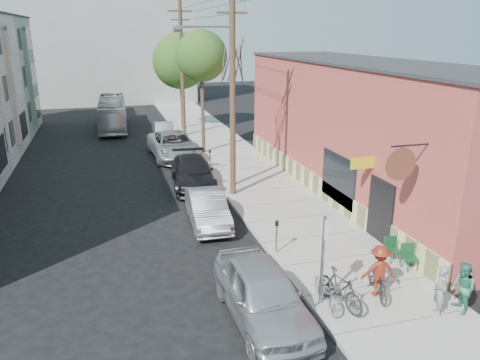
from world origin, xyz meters
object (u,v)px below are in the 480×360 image
object	(u,v)px
patio_chair_a	(410,257)
patron_green	(463,288)
car_1	(207,209)
car_3	(174,145)
car_4	(164,132)
parking_meter_near	(277,231)
car_2	(192,172)
parking_meter_far	(210,157)
tree_bare	(232,132)
patio_chair_b	(393,250)
patron_grey	(440,290)
bus	(112,113)
tree_leafy_mid	(201,56)
parked_bike_a	(340,289)
sign_post	(323,252)
cyclist	(379,271)
tree_leafy_far	(180,61)
car_0	(263,294)
utility_pole_near	(231,88)
parked_bike_b	(327,291)

from	to	relation	value
patio_chair_a	patron_green	xyz separation A→B (m)	(-0.15, -2.62, 0.33)
car_1	car_3	size ratio (longest dim) A/B	0.71
car_4	parking_meter_near	bearing A→B (deg)	-81.75
car_2	parking_meter_far	bearing A→B (deg)	60.91
car_3	patron_green	bearing A→B (deg)	-77.92
tree_bare	patio_chair_b	bearing A→B (deg)	-72.36
patron_grey	bus	bearing A→B (deg)	-144.25
tree_leafy_mid	car_1	size ratio (longest dim) A/B	1.85
parked_bike_a	car_3	distance (m)	19.07
sign_post	parking_meter_near	size ratio (longest dim) A/B	2.26
cyclist	parked_bike_a	size ratio (longest dim) A/B	0.88
cyclist	tree_leafy_far	bearing A→B (deg)	-76.73
car_3	car_1	bearing A→B (deg)	-93.97
parking_meter_near	car_0	xyz separation A→B (m)	(-1.77, -3.67, -0.15)
car_0	car_1	bearing A→B (deg)	88.68
tree_leafy_mid	patron_green	world-z (taller)	tree_leafy_mid
parking_meter_near	utility_pole_near	world-z (taller)	utility_pole_near
car_0	car_3	size ratio (longest dim) A/B	0.81
patio_chair_a	patio_chair_b	distance (m)	0.70
cyclist	car_4	bearing A→B (deg)	-71.61
parking_meter_near	parked_bike_a	bearing A→B (deg)	-81.76
parking_meter_near	utility_pole_near	xyz separation A→B (m)	(0.14, 6.77, 4.43)
patio_chair_b	bus	size ratio (longest dim) A/B	0.09
utility_pole_near	tree_leafy_mid	size ratio (longest dim) A/B	1.26
utility_pole_near	car_1	bearing A→B (deg)	-121.83
parking_meter_far	parked_bike_a	distance (m)	14.97
tree_leafy_mid	bus	bearing A→B (deg)	117.86
tree_bare	car_3	distance (m)	7.61
sign_post	parking_meter_near	bearing A→B (deg)	91.62
car_0	car_2	xyz separation A→B (m)	(0.32, 12.61, -0.07)
tree_leafy_mid	cyclist	bearing A→B (deg)	-85.71
utility_pole_near	patio_chair_a	world-z (taller)	utility_pole_near
tree_leafy_far	car_4	bearing A→B (deg)	-119.61
tree_leafy_far	car_2	xyz separation A→B (m)	(-2.00, -15.17, -4.87)
parking_meter_far	tree_bare	size ratio (longest dim) A/B	0.22
tree_leafy_far	car_4	xyz separation A→B (m)	(-2.00, -3.52, -4.99)
parking_meter_near	car_2	bearing A→B (deg)	99.21
tree_leafy_far	patio_chair_b	xyz separation A→B (m)	(3.16, -25.94, -5.05)
sign_post	parked_bike_b	xyz separation A→B (m)	(0.10, -0.18, -1.21)
sign_post	utility_pole_near	bearing A→B (deg)	89.78
parking_meter_near	tree_leafy_mid	xyz separation A→B (m)	(0.55, 15.60, 5.44)
patio_chair_a	car_3	distance (m)	18.42
parking_meter_near	car_4	xyz separation A→B (m)	(-1.45, 20.60, -0.33)
tree_leafy_far	car_3	bearing A→B (deg)	-102.98
parked_bike_a	car_1	distance (m)	7.88
bus	parking_meter_near	bearing A→B (deg)	-77.16
car_1	patron_grey	bearing A→B (deg)	-57.59
tree_leafy_mid	car_0	world-z (taller)	tree_leafy_mid
patron_grey	car_1	size ratio (longest dim) A/B	0.36
tree_leafy_far	patio_chair_b	bearing A→B (deg)	-83.06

